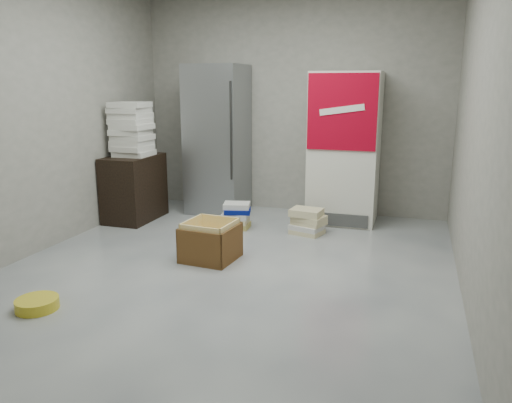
{
  "coord_description": "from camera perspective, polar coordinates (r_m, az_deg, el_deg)",
  "views": [
    {
      "loc": [
        1.56,
        -3.91,
        1.65
      ],
      "look_at": [
        0.08,
        0.7,
        0.51
      ],
      "focal_mm": 35.0,
      "sensor_mm": 36.0,
      "label": 1
    }
  ],
  "objects": [
    {
      "name": "coke_cooler",
      "position": [
        6.13,
        10.1,
        6.03
      ],
      "size": [
        0.8,
        0.73,
        1.8
      ],
      "color": "silver",
      "rests_on": "ground"
    },
    {
      "name": "steel_fridge",
      "position": [
        6.56,
        -4.4,
        7.05
      ],
      "size": [
        0.7,
        0.72,
        1.9
      ],
      "color": "#999CA0",
      "rests_on": "ground"
    },
    {
      "name": "cardboard_box",
      "position": [
        4.84,
        -5.22,
        -4.82
      ],
      "size": [
        0.52,
        0.52,
        0.38
      ],
      "rotation": [
        0.0,
        0.0,
        -0.09
      ],
      "color": "yellow",
      "rests_on": "ground"
    },
    {
      "name": "supply_box_stack",
      "position": [
        6.27,
        -14.05,
        8.02
      ],
      "size": [
        0.45,
        0.44,
        0.65
      ],
      "color": "silver",
      "rests_on": "wood_shelf"
    },
    {
      "name": "room_shell",
      "position": [
        4.21,
        -4.14,
        15.17
      ],
      "size": [
        4.04,
        5.04,
        2.82
      ],
      "color": "#9D978D",
      "rests_on": "ground"
    },
    {
      "name": "wood_shelf",
      "position": [
        6.37,
        -13.74,
        1.52
      ],
      "size": [
        0.5,
        0.8,
        0.8
      ],
      "primitive_type": "cube",
      "color": "black",
      "rests_on": "ground"
    },
    {
      "name": "bucket_lid",
      "position": [
        4.17,
        -23.73,
        -10.67
      ],
      "size": [
        0.36,
        0.36,
        0.08
      ],
      "primitive_type": "cylinder",
      "rotation": [
        0.0,
        0.0,
        -0.14
      ],
      "color": "gold",
      "rests_on": "ground"
    },
    {
      "name": "ground",
      "position": [
        4.52,
        -3.76,
        -8.23
      ],
      "size": [
        5.0,
        5.0,
        0.0
      ],
      "primitive_type": "plane",
      "color": "#AFAFAB",
      "rests_on": "ground"
    },
    {
      "name": "phonebook_stack_side",
      "position": [
        5.67,
        5.91,
        -2.27
      ],
      "size": [
        0.42,
        0.38,
        0.29
      ],
      "rotation": [
        0.0,
        0.0,
        -0.24
      ],
      "color": "beige",
      "rests_on": "ground"
    },
    {
      "name": "phonebook_stack_main",
      "position": [
        5.85,
        -2.28,
        -1.63
      ],
      "size": [
        0.37,
        0.32,
        0.3
      ],
      "rotation": [
        0.0,
        0.0,
        0.19
      ],
      "color": "#A7984E",
      "rests_on": "ground"
    }
  ]
}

